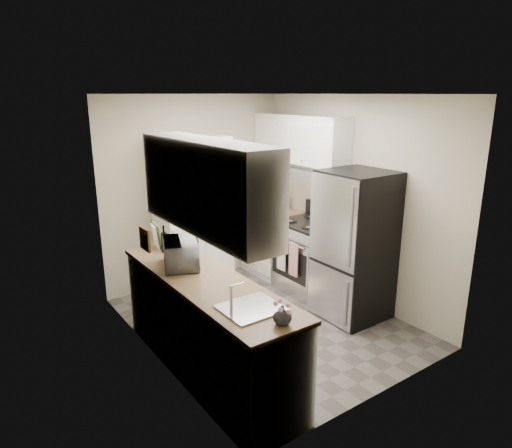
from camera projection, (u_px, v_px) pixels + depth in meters
name	position (u px, v px, depth m)	size (l,w,h in m)	color
ground	(266.00, 322.00, 5.19)	(3.20, 3.20, 0.00)	#56514C
room_shell	(266.00, 182.00, 4.72)	(2.64, 3.24, 2.52)	#BFB69A
pantry_cabinet	(193.00, 216.00, 5.84)	(0.90, 0.55, 2.00)	white
base_cabinet_left	(207.00, 327.00, 4.18)	(0.60, 2.30, 0.88)	white
countertop_left	(206.00, 281.00, 4.06)	(0.63, 2.33, 0.04)	#846647
base_cabinet_right	(272.00, 243.00, 6.55)	(0.60, 0.80, 0.88)	white
countertop_right	(273.00, 212.00, 6.43)	(0.63, 0.83, 0.04)	#846647
electric_range	(309.00, 256.00, 5.91)	(0.71, 0.78, 1.13)	#B7B7BC
refrigerator	(355.00, 246.00, 5.16)	(0.70, 0.72, 1.70)	#B7B7BC
microwave	(181.00, 253.00, 4.32)	(0.47, 0.32, 0.26)	silver
wine_bottle	(164.00, 240.00, 4.70)	(0.07, 0.07, 0.26)	black
flower_vase	(282.00, 315.00, 3.24)	(0.14, 0.14, 0.14)	white
cutting_board	(158.00, 236.00, 4.84)	(0.02, 0.22, 0.27)	#427E2C
toaster_oven	(272.00, 199.00, 6.56)	(0.33, 0.42, 0.24)	silver
fruit_basket	(271.00, 186.00, 6.52)	(0.29, 0.29, 0.12)	#F64B19
kitchen_mat	(244.00, 299.00, 5.76)	(0.44, 0.70, 0.01)	beige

